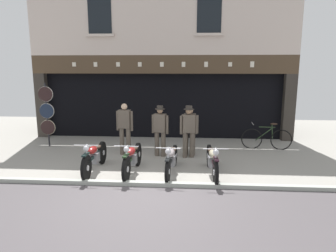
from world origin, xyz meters
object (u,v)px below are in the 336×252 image
leaning_bicycle (267,138)px  salesman_right (190,129)px  advert_board_far (257,100)px  assistant_far_right (189,129)px  tyre_sign_pole (47,111)px  salesman_left (125,127)px  shopkeeper_center (160,129)px  motorcycle_center_left (132,158)px  motorcycle_center (171,159)px  advert_board_near (229,100)px  motorcycle_left (95,156)px  motorcycle_center_right (212,160)px

leaning_bicycle → salesman_right: bearing=114.1°
salesman_right → advert_board_far: size_ratio=1.76×
salesman_right → leaning_bicycle: bearing=-158.0°
assistant_far_right → tyre_sign_pole: (-5.08, 1.02, 0.36)m
assistant_far_right → salesman_left: bearing=-13.4°
shopkeeper_center → motorcycle_center_left: bearing=84.0°
shopkeeper_center → motorcycle_center: bearing=119.1°
salesman_left → advert_board_near: size_ratio=1.65×
advert_board_far → leaning_bicycle: size_ratio=0.52×
salesman_right → assistant_far_right: assistant_far_right is taller
salesman_left → assistant_far_right: bearing=-177.9°
motorcycle_center_left → tyre_sign_pole: tyre_sign_pole is taller
motorcycle_left → salesman_left: size_ratio=1.23×
motorcycle_center → motorcycle_center_right: bearing=-179.0°
motorcycle_center_left → salesman_right: bearing=-126.9°
motorcycle_center → assistant_far_right: bearing=-101.9°
motorcycle_center → shopkeeper_center: bearing=-70.1°
salesman_left → salesman_right: bearing=-171.4°
salesman_left → shopkeeper_center: 1.17m
motorcycle_center_left → advert_board_near: (3.08, 4.45, 1.13)m
tyre_sign_pole → salesman_left: bearing=-15.9°
salesman_right → salesman_left: bearing=4.5°
motorcycle_center_right → shopkeeper_center: 2.36m
motorcycle_center_right → shopkeeper_center: bearing=-50.5°
salesman_right → assistant_far_right: (-0.03, -0.24, 0.05)m
motorcycle_center → assistant_far_right: assistant_far_right is taller
shopkeeper_center → leaning_bicycle: size_ratio=0.95×
shopkeeper_center → salesman_right: bearing=-157.2°
salesman_left → motorcycle_center: bearing=139.8°
motorcycle_center_left → salesman_left: (-0.57, 1.77, 0.51)m
advert_board_far → salesman_right: bearing=-135.7°
leaning_bicycle → motorcycle_left: bearing=121.9°
advert_board_near → advert_board_far: 1.13m
motorcycle_center → advert_board_near: 4.99m
motorcycle_left → tyre_sign_pole: 3.69m
motorcycle_left → advert_board_near: advert_board_near is taller
assistant_far_right → advert_board_far: (2.70, 2.85, 0.64)m
assistant_far_right → advert_board_far: 3.98m
motorcycle_center_left → advert_board_far: advert_board_far is taller
motorcycle_left → salesman_left: 1.86m
motorcycle_left → motorcycle_center_right: 3.22m
shopkeeper_center → advert_board_near: (2.49, 2.76, 0.66)m
motorcycle_left → motorcycle_center_left: (1.06, -0.06, 0.00)m
motorcycle_center_right → salesman_left: 3.30m
assistant_far_right → leaning_bicycle: bearing=-165.2°
advert_board_far → leaning_bicycle: advert_board_far is taller
salesman_right → leaning_bicycle: 2.91m
motorcycle_center_left → motorcycle_center: (1.06, 0.04, -0.02)m
motorcycle_left → salesman_left: salesman_left is taller
motorcycle_center_left → motorcycle_center_right: bearing=-177.5°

